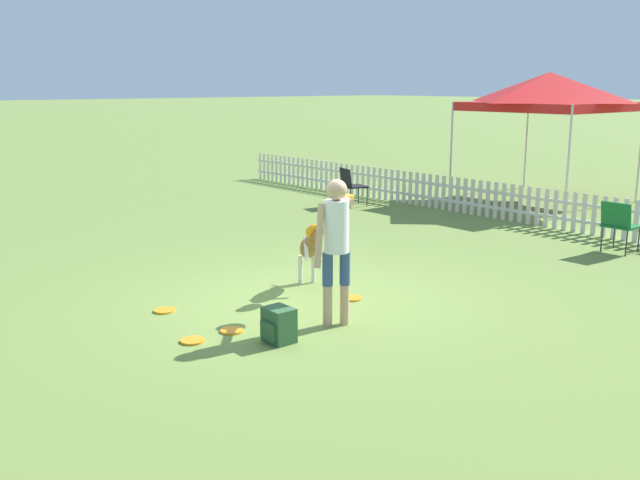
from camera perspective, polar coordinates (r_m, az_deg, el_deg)
ground_plane at (r=9.05m, az=-0.71°, el=-4.95°), size 240.00×240.00×0.00m
handler_person at (r=7.98m, az=1.33°, el=0.53°), size 0.82×1.00×1.68m
leaping_dog at (r=9.48m, az=-0.77°, el=-0.49°), size 0.94×0.61×0.97m
frisbee_near_handler at (r=9.16m, az=2.56°, el=-4.67°), size 0.26×0.26×0.02m
frisbee_near_dog at (r=7.81m, az=-10.17°, el=-7.93°), size 0.26×0.26×0.02m
frisbee_midfield at (r=8.05m, az=-7.06°, el=-7.20°), size 0.26×0.26×0.02m
frisbee_far_scatter at (r=8.87m, az=-12.32°, el=-5.53°), size 0.26×0.26×0.02m
backpack_on_grass at (r=7.64m, az=-3.35°, el=-6.81°), size 0.32×0.30×0.38m
picket_fence at (r=13.91m, az=20.38°, el=2.00°), size 20.53×0.04×0.75m
folding_chair_blue_left at (r=16.04m, az=2.47°, el=4.55°), size 0.62×0.64×0.86m
folding_chair_center at (r=12.48m, az=22.80°, el=1.31°), size 0.50×0.52×0.85m
canopy_tent_main at (r=17.38m, az=17.82°, el=11.23°), size 3.08×3.08×2.96m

